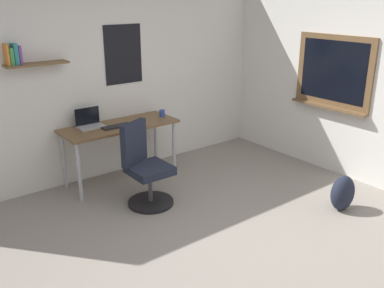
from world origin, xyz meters
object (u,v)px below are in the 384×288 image
at_px(office_chair, 145,170).
at_px(laptop, 90,122).
at_px(backpack, 343,193).
at_px(coffee_mug, 162,113).
at_px(desk, 120,131).
at_px(computer_mouse, 137,122).
at_px(keyboard, 117,126).

bearing_deg(office_chair, laptop, 104.43).
relative_size(office_chair, backpack, 2.36).
distance_m(office_chair, coffee_mug, 1.09).
distance_m(desk, office_chair, 0.79).
relative_size(office_chair, coffee_mug, 10.33).
relative_size(desk, laptop, 4.68).
bearing_deg(computer_mouse, office_chair, -114.71).
height_order(desk, coffee_mug, coffee_mug).
bearing_deg(desk, computer_mouse, -18.94).
relative_size(office_chair, keyboard, 2.57).
relative_size(desk, backpack, 3.59).
height_order(office_chair, computer_mouse, office_chair).
height_order(computer_mouse, coffee_mug, coffee_mug).
bearing_deg(laptop, backpack, -51.54).
bearing_deg(coffee_mug, office_chair, -135.25).
bearing_deg(computer_mouse, backpack, -58.08).
bearing_deg(backpack, keyboard, 127.02).
bearing_deg(computer_mouse, desk, 161.06).
distance_m(coffee_mug, backpack, 2.44).
bearing_deg(keyboard, backpack, -52.98).
height_order(desk, backpack, desk).
xyz_separation_m(office_chair, keyboard, (0.03, 0.67, 0.35)).
distance_m(laptop, backpack, 3.06).
bearing_deg(office_chair, backpack, -41.87).
bearing_deg(desk, office_chair, -97.70).
height_order(keyboard, computer_mouse, computer_mouse).
bearing_deg(coffee_mug, keyboard, -175.90).
relative_size(desk, coffee_mug, 15.75).
relative_size(keyboard, computer_mouse, 3.56).
height_order(laptop, keyboard, laptop).
bearing_deg(coffee_mug, laptop, 170.42).
xyz_separation_m(desk, coffee_mug, (0.62, -0.02, 0.13)).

